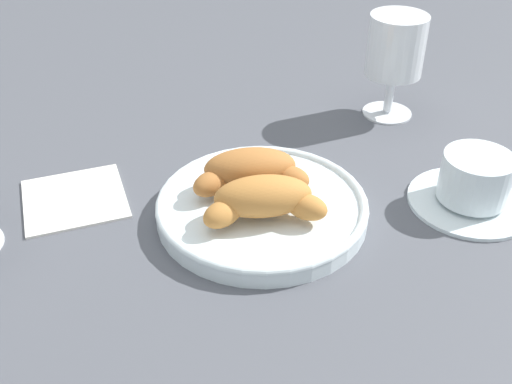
# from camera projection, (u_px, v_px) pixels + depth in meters

# --- Properties ---
(ground_plane) EXTENTS (2.20, 2.20, 0.00)m
(ground_plane) POSITION_uv_depth(u_px,v_px,m) (262.00, 216.00, 0.66)
(ground_plane) COLOR #4C4F56
(pastry_plate) EXTENTS (0.23, 0.23, 0.02)m
(pastry_plate) POSITION_uv_depth(u_px,v_px,m) (256.00, 206.00, 0.65)
(pastry_plate) COLOR silver
(pastry_plate) RESTS_ON ground_plane
(croissant_large) EXTENTS (0.13, 0.09, 0.04)m
(croissant_large) POSITION_uv_depth(u_px,v_px,m) (250.00, 171.00, 0.65)
(croissant_large) COLOR #AD6B33
(croissant_large) RESTS_ON pastry_plate
(croissant_small) EXTENTS (0.13, 0.09, 0.04)m
(croissant_small) POSITION_uv_depth(u_px,v_px,m) (264.00, 200.00, 0.61)
(croissant_small) COLOR #BC7A38
(croissant_small) RESTS_ON pastry_plate
(coffee_cup_near) EXTENTS (0.14, 0.14, 0.06)m
(coffee_cup_near) POSITION_uv_depth(u_px,v_px,m) (475.00, 184.00, 0.66)
(coffee_cup_near) COLOR silver
(coffee_cup_near) RESTS_ON ground_plane
(juice_glass_right) EXTENTS (0.08, 0.08, 0.14)m
(juice_glass_right) POSITION_uv_depth(u_px,v_px,m) (395.00, 51.00, 0.80)
(juice_glass_right) COLOR white
(juice_glass_right) RESTS_ON ground_plane
(folded_napkin) EXTENTS (0.12, 0.12, 0.01)m
(folded_napkin) POSITION_uv_depth(u_px,v_px,m) (74.00, 198.00, 0.68)
(folded_napkin) COLOR silver
(folded_napkin) RESTS_ON ground_plane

